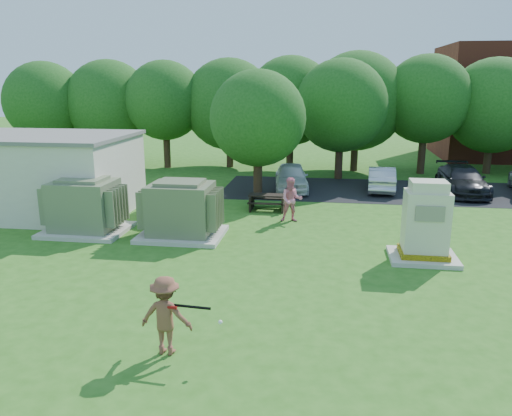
% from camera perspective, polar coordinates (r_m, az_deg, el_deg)
% --- Properties ---
extents(ground, '(120.00, 120.00, 0.00)m').
position_cam_1_polar(ground, '(13.72, -2.44, -9.41)').
color(ground, '#2D6619').
rests_on(ground, ground).
extents(service_building, '(10.00, 5.00, 3.20)m').
position_cam_1_polar(service_building, '(23.83, -26.07, 3.42)').
color(service_building, beige).
rests_on(service_building, ground).
extents(service_building_roof, '(10.20, 5.20, 0.15)m').
position_cam_1_polar(service_building_roof, '(23.61, -26.52, 7.41)').
color(service_building_roof, slate).
rests_on(service_building_roof, service_building).
extents(parking_strip, '(20.00, 6.00, 0.01)m').
position_cam_1_polar(parking_strip, '(26.81, 18.03, 1.78)').
color(parking_strip, '#232326').
rests_on(parking_strip, ground).
extents(transformer_left, '(3.00, 2.40, 2.07)m').
position_cam_1_polar(transformer_left, '(19.56, -18.97, 0.10)').
color(transformer_left, beige).
rests_on(transformer_left, ground).
extents(transformer_right, '(3.00, 2.40, 2.07)m').
position_cam_1_polar(transformer_right, '(18.19, -8.54, -0.30)').
color(transformer_right, beige).
rests_on(transformer_right, ground).
extents(generator_cabinet, '(2.09, 1.71, 2.55)m').
position_cam_1_polar(generator_cabinet, '(16.50, 18.79, -1.93)').
color(generator_cabinet, beige).
rests_on(generator_cabinet, ground).
extents(picnic_table, '(1.62, 1.21, 0.69)m').
position_cam_1_polar(picnic_table, '(21.86, 1.32, 0.89)').
color(picnic_table, black).
rests_on(picnic_table, ground).
extents(batter, '(1.12, 0.67, 1.69)m').
position_cam_1_polar(batter, '(10.64, -10.27, -11.99)').
color(batter, brown).
rests_on(batter, ground).
extents(person_by_generator, '(0.73, 0.58, 1.75)m').
position_cam_1_polar(person_by_generator, '(17.36, 19.34, -2.01)').
color(person_by_generator, '#222227').
rests_on(person_by_generator, ground).
extents(person_at_picnic, '(0.95, 0.78, 1.80)m').
position_cam_1_polar(person_at_picnic, '(19.97, 4.08, 0.94)').
color(person_at_picnic, pink).
rests_on(person_at_picnic, ground).
extents(car_white, '(2.08, 4.24, 1.39)m').
position_cam_1_polar(car_white, '(25.84, 4.06, 3.56)').
color(car_white, white).
rests_on(car_white, ground).
extents(car_silver_a, '(1.58, 3.86, 1.24)m').
position_cam_1_polar(car_silver_a, '(26.51, 14.14, 3.27)').
color(car_silver_a, silver).
rests_on(car_silver_a, ground).
extents(car_dark, '(2.02, 4.75, 1.37)m').
position_cam_1_polar(car_dark, '(27.12, 22.50, 2.98)').
color(car_dark, black).
rests_on(car_dark, ground).
extents(batting_equipment, '(1.16, 0.22, 0.32)m').
position_cam_1_polar(batting_equipment, '(10.30, -7.39, -11.43)').
color(batting_equipment, black).
rests_on(batting_equipment, ground).
extents(tree_row, '(41.30, 13.30, 7.30)m').
position_cam_1_polar(tree_row, '(30.87, 7.25, 11.72)').
color(tree_row, '#47301E').
rests_on(tree_row, ground).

